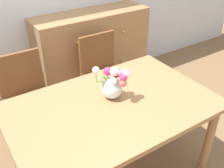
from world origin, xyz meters
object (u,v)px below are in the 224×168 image
object	(u,v)px
chair_right	(103,70)
chair_left	(26,94)
dresser	(92,52)
dining_table	(112,114)
flower_vase	(113,84)

from	to	relation	value
chair_right	chair_left	bearing A→B (deg)	0.00
chair_left	dresser	world-z (taller)	dresser
dining_table	chair_right	distance (m)	0.95
chair_left	dresser	distance (m)	1.11
chair_left	chair_right	size ratio (longest dim) A/B	1.00
chair_right	dresser	bearing A→B (deg)	-106.94
chair_left	flower_vase	bearing A→B (deg)	121.65
dining_table	flower_vase	bearing A→B (deg)	53.03
dining_table	dresser	world-z (taller)	dresser
dining_table	dresser	distance (m)	1.46
dining_table	chair_right	xyz separation A→B (m)	(0.42, 0.84, -0.14)
dining_table	dresser	xyz separation A→B (m)	(0.57, 1.33, -0.16)
chair_left	dresser	size ratio (longest dim) A/B	0.64
chair_right	dresser	size ratio (longest dim) A/B	0.64
dining_table	dresser	bearing A→B (deg)	66.75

